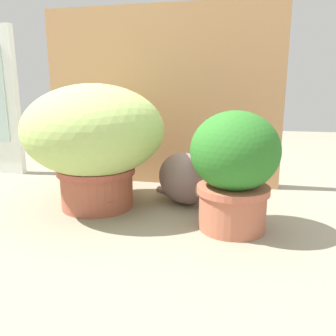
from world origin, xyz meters
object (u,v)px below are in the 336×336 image
object	(u,v)px
leafy_planter	(234,167)
grass_planter	(95,137)
cat	(187,176)
mushroom_ornament_pink	(76,188)
mushroom_ornament_red	(107,198)

from	to	relation	value
leafy_planter	grass_planter	bearing A→B (deg)	168.17
cat	mushroom_ornament_pink	size ratio (longest dim) A/B	2.53
leafy_planter	mushroom_ornament_pink	world-z (taller)	leafy_planter
mushroom_ornament_red	leafy_planter	bearing A→B (deg)	-4.37
leafy_planter	mushroom_ornament_pink	xyz separation A→B (m)	(-0.62, 0.05, -0.13)
grass_planter	mushroom_ornament_pink	distance (m)	0.22
cat	mushroom_ornament_red	distance (m)	0.35
cat	mushroom_ornament_red	xyz separation A→B (m)	(-0.29, -0.19, -0.05)
grass_planter	cat	xyz separation A→B (m)	(0.36, 0.11, -0.17)
grass_planter	leafy_planter	world-z (taller)	grass_planter
mushroom_ornament_red	grass_planter	bearing A→B (deg)	133.28
cat	mushroom_ornament_red	size ratio (longest dim) A/B	3.43
mushroom_ornament_pink	leafy_planter	bearing A→B (deg)	-4.74
grass_planter	mushroom_ornament_pink	xyz separation A→B (m)	(-0.06, -0.07, -0.20)
cat	mushroom_ornament_pink	bearing A→B (deg)	-157.69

